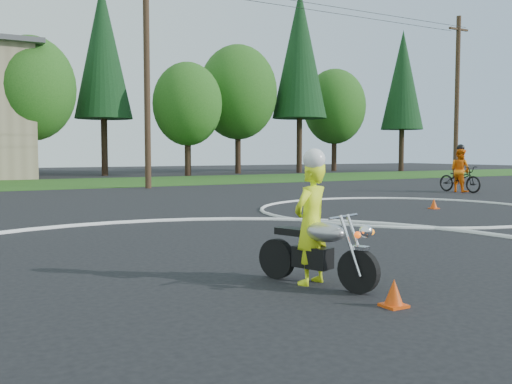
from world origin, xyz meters
TOP-DOWN VIEW (x-y plane):
  - ground at (0.00, 0.00)m, footprint 120.00×120.00m
  - grass_strip at (0.00, 27.00)m, footprint 120.00×10.00m
  - course_markings at (2.17, 4.35)m, footprint 19.05×19.05m
  - primary_motorcycle at (0.55, 1.77)m, footprint 0.77×1.65m
  - rider_primary_grp at (0.54, 1.90)m, footprint 0.65×0.53m
  - rider_second_grp at (15.28, 12.28)m, footprint 0.75×2.05m
  - traffic_cones at (2.60, 2.79)m, footprint 17.42×9.10m
  - treeline at (14.78, 34.61)m, footprint 38.20×8.10m
  - utility_poles at (5.00, 21.00)m, footprint 41.60×1.12m

SIDE VIEW (x-z plane):
  - ground at x=0.00m, z-range 0.00..0.00m
  - course_markings at x=2.17m, z-range -0.05..0.07m
  - grass_strip at x=0.00m, z-range 0.00..0.02m
  - traffic_cones at x=2.60m, z-range -0.01..0.29m
  - primary_motorcycle at x=0.55m, z-range -0.01..0.89m
  - rider_second_grp at x=15.28m, z-range -0.29..1.67m
  - rider_primary_grp at x=0.54m, z-range -0.03..1.65m
  - utility_poles at x=5.00m, z-range 0.20..10.20m
  - treeline at x=14.78m, z-range -0.64..13.88m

